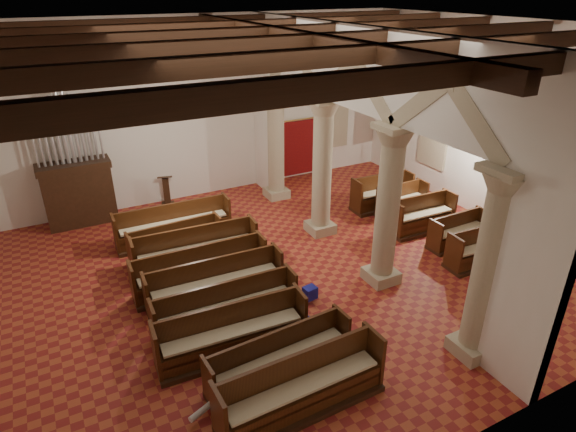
# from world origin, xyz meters

# --- Properties ---
(floor) EXTENTS (14.00, 14.00, 0.00)m
(floor) POSITION_xyz_m (0.00, 0.00, 0.00)
(floor) COLOR #A03E23
(floor) RESTS_ON ground
(ceiling) EXTENTS (14.00, 14.00, 0.00)m
(ceiling) POSITION_xyz_m (0.00, 0.00, 6.00)
(ceiling) COLOR #301C10
(ceiling) RESTS_ON wall_back
(wall_back) EXTENTS (14.00, 0.02, 6.00)m
(wall_back) POSITION_xyz_m (0.00, 6.00, 3.00)
(wall_back) COLOR white
(wall_back) RESTS_ON floor
(wall_front) EXTENTS (14.00, 0.02, 6.00)m
(wall_front) POSITION_xyz_m (0.00, -6.00, 3.00)
(wall_front) COLOR white
(wall_front) RESTS_ON floor
(wall_right) EXTENTS (0.02, 12.00, 6.00)m
(wall_right) POSITION_xyz_m (7.00, 0.00, 3.00)
(wall_right) COLOR white
(wall_right) RESTS_ON floor
(ceiling_beams) EXTENTS (13.80, 11.80, 0.30)m
(ceiling_beams) POSITION_xyz_m (0.00, 0.00, 5.82)
(ceiling_beams) COLOR #351D10
(ceiling_beams) RESTS_ON wall_back
(arcade) EXTENTS (0.90, 11.90, 6.00)m
(arcade) POSITION_xyz_m (1.80, 0.00, 3.56)
(arcade) COLOR tan
(arcade) RESTS_ON floor
(window_right_a) EXTENTS (0.03, 1.00, 2.20)m
(window_right_a) POSITION_xyz_m (6.98, -1.50, 2.20)
(window_right_a) COLOR #2D6548
(window_right_a) RESTS_ON wall_right
(window_right_b) EXTENTS (0.03, 1.00, 2.20)m
(window_right_b) POSITION_xyz_m (6.98, 2.50, 2.20)
(window_right_b) COLOR #2D6548
(window_right_b) RESTS_ON wall_right
(window_back) EXTENTS (1.00, 0.03, 2.20)m
(window_back) POSITION_xyz_m (5.00, 5.98, 2.20)
(window_back) COLOR #2D6548
(window_back) RESTS_ON wall_back
(pipe_organ) EXTENTS (2.10, 0.85, 4.40)m
(pipe_organ) POSITION_xyz_m (-4.50, 5.50, 1.37)
(pipe_organ) COLOR #351D10
(pipe_organ) RESTS_ON floor
(lectern) EXTENTS (0.55, 0.57, 1.17)m
(lectern) POSITION_xyz_m (-1.82, 5.49, 0.48)
(lectern) COLOR #3A1E12
(lectern) RESTS_ON floor
(dossal_curtain) EXTENTS (1.80, 0.07, 2.17)m
(dossal_curtain) POSITION_xyz_m (3.50, 5.92, 1.17)
(dossal_curtain) COLOR maroon
(dossal_curtain) RESTS_ON floor
(processional_banner) EXTENTS (0.61, 0.78, 2.68)m
(processional_banner) POSITION_xyz_m (6.11, 3.81, 0.84)
(processional_banner) COLOR #351D10
(processional_banner) RESTS_ON floor
(hymnal_box_a) EXTENTS (0.35, 0.30, 0.33)m
(hymnal_box_a) POSITION_xyz_m (-0.73, -4.25, 0.26)
(hymnal_box_a) COLOR #162C9D
(hymnal_box_a) RESTS_ON floor
(hymnal_box_b) EXTENTS (0.42, 0.39, 0.34)m
(hymnal_box_b) POSITION_xyz_m (-1.03, -2.36, 0.27)
(hymnal_box_b) COLOR navy
(hymnal_box_b) RESTS_ON floor
(hymnal_box_c) EXTENTS (0.34, 0.29, 0.30)m
(hymnal_box_c) POSITION_xyz_m (-0.26, -1.46, 0.25)
(hymnal_box_c) COLOR navy
(hymnal_box_c) RESTS_ON floor
(tube_heater_b) EXTENTS (1.07, 0.52, 0.11)m
(tube_heater_b) POSITION_xyz_m (-3.34, -3.43, 0.16)
(tube_heater_b) COLOR white
(tube_heater_b) RESTS_ON floor
(nave_pew_0) EXTENTS (3.15, 0.83, 1.13)m
(nave_pew_0) POSITION_xyz_m (-1.98, -4.18, 0.37)
(nave_pew_0) COLOR #351D10
(nave_pew_0) RESTS_ON floor
(nave_pew_1) EXTENTS (2.96, 0.84, 0.99)m
(nave_pew_1) POSITION_xyz_m (-1.97, -3.30, 0.33)
(nave_pew_1) COLOR #351D10
(nave_pew_1) RESTS_ON floor
(nave_pew_2) EXTENTS (3.12, 0.91, 1.11)m
(nave_pew_2) POSITION_xyz_m (-2.53, -2.27, 0.37)
(nave_pew_2) COLOR #351D10
(nave_pew_2) RESTS_ON floor
(nave_pew_3) EXTENTS (3.19, 0.80, 1.06)m
(nave_pew_3) POSITION_xyz_m (-2.33, -1.43, 0.35)
(nave_pew_3) COLOR #351D10
(nave_pew_3) RESTS_ON floor
(nave_pew_4) EXTENTS (3.27, 0.85, 1.07)m
(nave_pew_4) POSITION_xyz_m (-2.21, -0.40, 0.35)
(nave_pew_4) COLOR #351D10
(nave_pew_4) RESTS_ON floor
(nave_pew_5) EXTENTS (3.33, 0.77, 1.07)m
(nave_pew_5) POSITION_xyz_m (-2.33, 0.31, 0.35)
(nave_pew_5) COLOR #351D10
(nave_pew_5) RESTS_ON floor
(nave_pew_6) EXTENTS (3.29, 0.95, 1.13)m
(nave_pew_6) POSITION_xyz_m (-2.14, 1.26, 0.37)
(nave_pew_6) COLOR #351D10
(nave_pew_6) RESTS_ON floor
(nave_pew_7) EXTENTS (2.57, 0.80, 1.01)m
(nave_pew_7) POSITION_xyz_m (-2.48, 1.99, 0.33)
(nave_pew_7) COLOR #351D10
(nave_pew_7) RESTS_ON floor
(nave_pew_8) EXTENTS (3.35, 0.80, 1.10)m
(nave_pew_8) POSITION_xyz_m (-2.25, 3.03, 0.36)
(nave_pew_8) COLOR #351D10
(nave_pew_8) RESTS_ON floor
(aisle_pew_0) EXTENTS (1.88, 0.80, 1.04)m
(aisle_pew_0) POSITION_xyz_m (4.57, -2.08, 0.35)
(aisle_pew_0) COLOR #351D10
(aisle_pew_0) RESTS_ON floor
(aisle_pew_1) EXTENTS (1.90, 0.66, 0.95)m
(aisle_pew_1) POSITION_xyz_m (4.89, -1.02, 0.32)
(aisle_pew_1) COLOR #351D10
(aisle_pew_1) RESTS_ON floor
(aisle_pew_2) EXTENTS (2.10, 0.81, 1.12)m
(aisle_pew_2) POSITION_xyz_m (4.57, 0.14, 0.38)
(aisle_pew_2) COLOR #351D10
(aisle_pew_2) RESTS_ON floor
(aisle_pew_3) EXTENTS (1.74, 0.73, 1.02)m
(aisle_pew_3) POSITION_xyz_m (4.78, 1.33, 0.35)
(aisle_pew_3) COLOR #351D10
(aisle_pew_3) RESTS_ON floor
(aisle_pew_4) EXTENTS (2.12, 0.84, 1.15)m
(aisle_pew_4) POSITION_xyz_m (4.51, 2.03, 0.39)
(aisle_pew_4) COLOR #351D10
(aisle_pew_4) RESTS_ON floor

